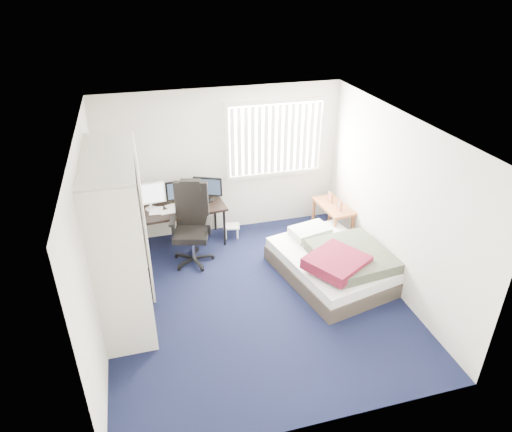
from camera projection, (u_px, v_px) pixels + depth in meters
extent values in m
plane|color=black|center=(256.00, 299.00, 6.44)|extent=(4.20, 4.20, 0.00)
plane|color=silver|center=(223.00, 163.00, 7.62)|extent=(4.00, 0.00, 4.00)
plane|color=silver|center=(317.00, 334.00, 4.06)|extent=(4.00, 0.00, 4.00)
plane|color=silver|center=(92.00, 244.00, 5.38)|extent=(0.00, 4.20, 4.20)
plane|color=silver|center=(395.00, 203.00, 6.30)|extent=(0.00, 4.20, 4.20)
plane|color=white|center=(256.00, 128.00, 5.24)|extent=(4.20, 4.20, 0.00)
cube|color=white|center=(275.00, 138.00, 7.64)|extent=(1.60, 0.02, 1.20)
cube|color=beige|center=(276.00, 101.00, 7.31)|extent=(1.72, 0.06, 0.06)
cube|color=beige|center=(275.00, 174.00, 7.92)|extent=(1.72, 0.06, 0.06)
cube|color=white|center=(276.00, 139.00, 7.59)|extent=(1.60, 0.04, 1.16)
cube|color=beige|center=(121.00, 280.00, 5.01)|extent=(0.60, 0.04, 2.20)
cube|color=beige|center=(119.00, 207.00, 6.54)|extent=(0.60, 0.04, 2.20)
cube|color=beige|center=(106.00, 157.00, 5.25)|extent=(0.60, 1.80, 0.04)
cube|color=beige|center=(112.00, 187.00, 5.43)|extent=(0.56, 1.74, 0.03)
cylinder|color=silver|center=(113.00, 196.00, 5.49)|extent=(0.03, 1.72, 0.03)
cube|color=#26262B|center=(119.00, 232.00, 5.62)|extent=(0.38, 1.10, 0.90)
cube|color=beige|center=(144.00, 219.00, 6.23)|extent=(0.03, 0.90, 2.20)
cube|color=white|center=(109.00, 193.00, 4.98)|extent=(0.38, 0.30, 0.24)
cube|color=gray|center=(110.00, 176.00, 5.41)|extent=(0.34, 0.28, 0.22)
cube|color=black|center=(181.00, 209.00, 7.40)|extent=(1.48, 0.80, 0.04)
cylinder|color=black|center=(146.00, 243.00, 7.14)|extent=(0.04, 0.04, 0.66)
cylinder|color=black|center=(140.00, 227.00, 7.58)|extent=(0.04, 0.04, 0.66)
cylinder|color=black|center=(225.00, 228.00, 7.55)|extent=(0.04, 0.04, 0.66)
cylinder|color=black|center=(215.00, 213.00, 7.99)|extent=(0.04, 0.04, 0.66)
cube|color=white|center=(149.00, 193.00, 7.20)|extent=(0.50, 0.08, 0.36)
cube|color=white|center=(149.00, 193.00, 7.20)|extent=(0.45, 0.05, 0.31)
cube|color=black|center=(181.00, 190.00, 7.37)|extent=(0.48, 0.08, 0.32)
cube|color=#1E2838|center=(181.00, 190.00, 7.37)|extent=(0.43, 0.05, 0.27)
cube|color=black|center=(208.00, 186.00, 7.48)|extent=(0.48, 0.08, 0.32)
cube|color=#1E2838|center=(208.00, 186.00, 7.48)|extent=(0.43, 0.05, 0.27)
cube|color=white|center=(173.00, 211.00, 7.26)|extent=(0.41, 0.18, 0.02)
cube|color=black|center=(190.00, 208.00, 7.35)|extent=(0.07, 0.11, 0.02)
cylinder|color=silver|center=(198.00, 201.00, 7.40)|extent=(0.08, 0.08, 0.16)
cube|color=white|center=(181.00, 207.00, 7.39)|extent=(0.33, 0.31, 0.00)
cube|color=black|center=(193.00, 258.00, 7.24)|extent=(0.76, 0.76, 0.12)
cylinder|color=silver|center=(193.00, 247.00, 7.14)|extent=(0.06, 0.06, 0.41)
cube|color=black|center=(192.00, 234.00, 7.02)|extent=(0.63, 0.63, 0.10)
cube|color=black|center=(192.00, 203.00, 7.03)|extent=(0.52, 0.24, 0.72)
cube|color=black|center=(190.00, 185.00, 6.88)|extent=(0.33, 0.20, 0.16)
cube|color=black|center=(172.00, 222.00, 6.92)|extent=(0.15, 0.30, 0.04)
cube|color=black|center=(209.00, 222.00, 6.92)|extent=(0.15, 0.30, 0.04)
cube|color=white|center=(231.00, 226.00, 7.83)|extent=(0.32, 0.27, 0.03)
cylinder|color=white|center=(226.00, 234.00, 7.81)|extent=(0.03, 0.03, 0.20)
cylinder|color=white|center=(226.00, 230.00, 7.94)|extent=(0.03, 0.03, 0.20)
cylinder|color=white|center=(237.00, 234.00, 7.82)|extent=(0.03, 0.03, 0.20)
cylinder|color=white|center=(237.00, 229.00, 7.95)|extent=(0.03, 0.03, 0.20)
cube|color=brown|center=(333.00, 206.00, 7.76)|extent=(0.50, 0.86, 0.04)
cube|color=brown|center=(334.00, 233.00, 7.53)|extent=(0.04, 0.04, 0.53)
cube|color=brown|center=(313.00, 213.00, 8.14)|extent=(0.04, 0.04, 0.53)
cube|color=brown|center=(352.00, 229.00, 7.64)|extent=(0.04, 0.04, 0.53)
cube|color=brown|center=(330.00, 210.00, 8.25)|extent=(0.04, 0.04, 0.53)
cube|color=brown|center=(340.00, 205.00, 7.55)|extent=(0.03, 0.14, 0.18)
cube|color=brown|center=(330.00, 197.00, 7.80)|extent=(0.03, 0.14, 0.18)
cube|color=#3B322B|center=(331.00, 269.00, 6.88)|extent=(1.69, 2.03, 0.23)
cube|color=white|center=(332.00, 259.00, 6.79)|extent=(1.64, 1.99, 0.16)
cube|color=silver|center=(310.00, 232.00, 7.19)|extent=(0.67, 0.52, 0.14)
cube|color=#363C2D|center=(352.00, 257.00, 6.59)|extent=(1.12, 1.21, 0.18)
cube|color=#590F1A|center=(337.00, 262.00, 6.33)|extent=(1.00, 0.98, 0.16)
cube|color=#A98354|center=(135.00, 325.00, 5.75)|extent=(0.48, 0.42, 0.30)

